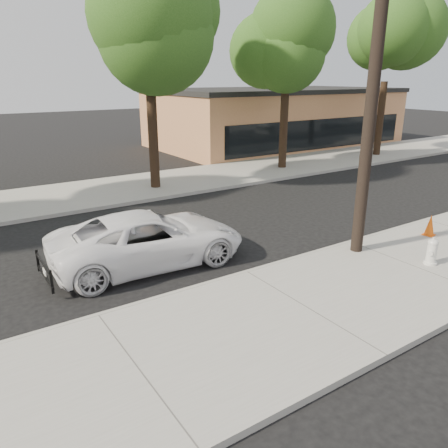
# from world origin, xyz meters

# --- Properties ---
(ground) EXTENTS (120.00, 120.00, 0.00)m
(ground) POSITION_xyz_m (0.00, 0.00, 0.00)
(ground) COLOR black
(ground) RESTS_ON ground
(near_sidewalk) EXTENTS (90.00, 4.40, 0.15)m
(near_sidewalk) POSITION_xyz_m (0.00, -4.30, 0.07)
(near_sidewalk) COLOR gray
(near_sidewalk) RESTS_ON ground
(far_sidewalk) EXTENTS (90.00, 5.00, 0.15)m
(far_sidewalk) POSITION_xyz_m (0.00, 8.50, 0.07)
(far_sidewalk) COLOR gray
(far_sidewalk) RESTS_ON ground
(curb_near) EXTENTS (90.00, 0.12, 0.16)m
(curb_near) POSITION_xyz_m (0.00, -2.10, 0.07)
(curb_near) COLOR #9E9B93
(curb_near) RESTS_ON ground
(building_main) EXTENTS (18.00, 10.00, 4.00)m
(building_main) POSITION_xyz_m (16.00, 16.00, 2.00)
(building_main) COLOR #AF6C49
(building_main) RESTS_ON ground
(utility_pole) EXTENTS (1.40, 0.34, 9.00)m
(utility_pole) POSITION_xyz_m (3.60, -2.70, 4.70)
(utility_pole) COLOR black
(utility_pole) RESTS_ON near_sidewalk
(tree_c) EXTENTS (4.96, 4.80, 9.55)m
(tree_c) POSITION_xyz_m (2.22, 7.64, 6.91)
(tree_c) COLOR black
(tree_c) RESTS_ON far_sidewalk
(tree_d) EXTENTS (4.50, 4.35, 8.75)m
(tree_d) POSITION_xyz_m (10.20, 7.95, 6.37)
(tree_d) COLOR black
(tree_d) RESTS_ON far_sidewalk
(tree_e) EXTENTS (4.80, 4.65, 9.25)m
(tree_e) POSITION_xyz_m (18.21, 7.74, 6.70)
(tree_e) COLOR black
(tree_e) RESTS_ON far_sidewalk
(police_cruiser) EXTENTS (5.56, 2.84, 1.50)m
(police_cruiser) POSITION_xyz_m (-1.78, 0.08, 0.75)
(police_cruiser) COLOR white
(police_cruiser) RESTS_ON ground
(fire_hydrant) EXTENTS (0.39, 0.35, 0.73)m
(fire_hydrant) POSITION_xyz_m (4.50, -4.50, 0.50)
(fire_hydrant) COLOR silver
(fire_hydrant) RESTS_ON near_sidewalk
(traffic_cone) EXTENTS (0.42, 0.42, 0.68)m
(traffic_cone) POSITION_xyz_m (6.60, -3.13, 0.48)
(traffic_cone) COLOR #ED590C
(traffic_cone) RESTS_ON near_sidewalk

